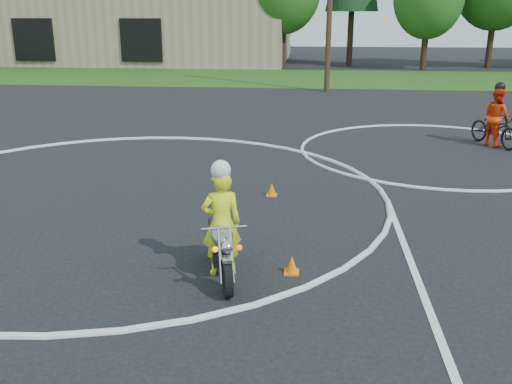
{
  "coord_description": "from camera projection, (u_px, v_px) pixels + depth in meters",
  "views": [
    {
      "loc": [
        4.27,
        -9.07,
        4.03
      ],
      "look_at": [
        3.37,
        0.07,
        1.1
      ],
      "focal_mm": 40.0,
      "sensor_mm": 36.0,
      "label": 1
    }
  ],
  "objects": [
    {
      "name": "ground",
      "position": [
        69.0,
        246.0,
        10.22
      ],
      "size": [
        120.0,
        120.0,
        0.0
      ],
      "primitive_type": "plane",
      "color": "black",
      "rests_on": "ground"
    },
    {
      "name": "rider_primary_grp",
      "position": [
        221.0,
        220.0,
        8.89
      ],
      "size": [
        0.71,
        0.57,
        1.89
      ],
      "rotation": [
        0.0,
        0.0,
        0.29
      ],
      "color": "#EAFF1A",
      "rests_on": "ground"
    },
    {
      "name": "grass_strip",
      "position": [
        245.0,
        77.0,
        35.82
      ],
      "size": [
        120.0,
        10.0,
        0.02
      ],
      "primitive_type": "cube",
      "color": "#1E4714",
      "rests_on": "ground"
    },
    {
      "name": "traffic_cones",
      "position": [
        214.0,
        207.0,
        11.85
      ],
      "size": [
        17.28,
        11.72,
        0.3
      ],
      "color": "orange",
      "rests_on": "ground"
    },
    {
      "name": "course_markings",
      "position": [
        225.0,
        180.0,
        14.14
      ],
      "size": [
        19.05,
        19.05,
        0.12
      ],
      "color": "silver",
      "rests_on": "ground"
    },
    {
      "name": "primary_motorcycle",
      "position": [
        221.0,
        248.0,
        8.89
      ],
      "size": [
        0.78,
        1.89,
        1.02
      ],
      "rotation": [
        0.0,
        0.0,
        0.29
      ],
      "color": "black",
      "rests_on": "ground"
    },
    {
      "name": "warehouse",
      "position": [
        53.0,
        9.0,
        48.55
      ],
      "size": [
        41.0,
        17.0,
        8.3
      ],
      "color": "tan",
      "rests_on": "ground"
    },
    {
      "name": "rider_second_grp",
      "position": [
        495.0,
        123.0,
        17.63
      ],
      "size": [
        1.5,
        2.16,
        1.97
      ],
      "rotation": [
        0.0,
        0.0,
        0.43
      ],
      "color": "black",
      "rests_on": "ground"
    }
  ]
}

